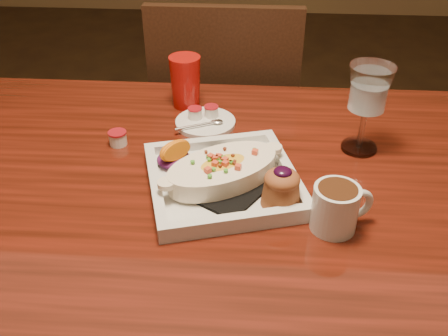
# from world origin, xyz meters

# --- Properties ---
(table) EXTENTS (1.50, 0.90, 0.75)m
(table) POSITION_xyz_m (0.00, 0.00, 0.65)
(table) COLOR maroon
(table) RESTS_ON floor
(chair_far) EXTENTS (0.42, 0.42, 0.93)m
(chair_far) POSITION_xyz_m (-0.00, 0.63, 0.51)
(chair_far) COLOR black
(chair_far) RESTS_ON floor
(plate) EXTENTS (0.32, 0.32, 0.08)m
(plate) POSITION_xyz_m (0.04, 0.01, 0.78)
(plate) COLOR silver
(plate) RESTS_ON table
(coffee_mug) EXTENTS (0.10, 0.07, 0.08)m
(coffee_mug) POSITION_xyz_m (0.22, -0.08, 0.79)
(coffee_mug) COLOR silver
(coffee_mug) RESTS_ON table
(goblet) EXTENTS (0.09, 0.09, 0.18)m
(goblet) POSITION_xyz_m (0.30, 0.16, 0.87)
(goblet) COLOR silver
(goblet) RESTS_ON table
(saucer) EXTENTS (0.13, 0.13, 0.09)m
(saucer) POSITION_xyz_m (-0.02, 0.24, 0.76)
(saucer) COLOR silver
(saucer) RESTS_ON table
(creamer_loose) EXTENTS (0.04, 0.04, 0.03)m
(creamer_loose) POSITION_xyz_m (-0.19, 0.15, 0.77)
(creamer_loose) COLOR white
(creamer_loose) RESTS_ON table
(red_tumbler) EXTENTS (0.07, 0.07, 0.12)m
(red_tumbler) POSITION_xyz_m (-0.07, 0.33, 0.81)
(red_tumbler) COLOR #B1110C
(red_tumbler) RESTS_ON table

